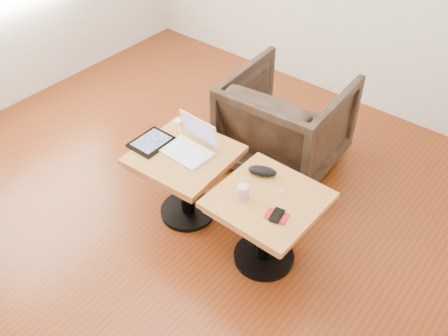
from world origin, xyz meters
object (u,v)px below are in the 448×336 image
Objects in this scene: side_table_right at (267,214)px; striped_cup at (243,192)px; side_table_left at (185,169)px; armchair at (286,122)px; laptop at (191,145)px.

striped_cup is (-0.11, -0.09, 0.17)m from side_table_right.
side_table_left is 0.89m from armchair.
side_table_right is 0.65m from laptop.
armchair is at bearing 109.11° from striped_cup.
armchair is at bearing 79.99° from laptop.
laptop is 0.87m from armchair.
striped_cup reaches higher than side_table_left.
laptop is 0.38× the size of armchair.
side_table_left is at bearing 170.66° from striped_cup.
armchair is (-0.33, 0.96, -0.20)m from striped_cup.
striped_cup reaches higher than side_table_right.
striped_cup is (0.53, -0.09, 0.17)m from side_table_left.
side_table_right is 6.85× the size of striped_cup.
laptop is (0.01, 0.05, 0.18)m from side_table_left.
side_table_right is 0.98m from armchair.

